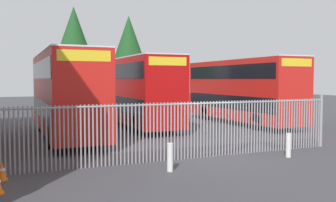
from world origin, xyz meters
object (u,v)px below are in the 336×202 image
object	(u,v)px
bollard_center_front	(288,145)
double_decker_bus_behind_fence_right	(135,89)
double_decker_bus_near_gate	(65,91)
traffic_cone_by_gate	(2,171)
bollard_near_left	(170,157)
double_decker_bus_behind_fence_left	(241,89)

from	to	relation	value
bollard_center_front	double_decker_bus_behind_fence_right	bearing A→B (deg)	101.72
double_decker_bus_near_gate	traffic_cone_by_gate	world-z (taller)	double_decker_bus_near_gate
bollard_near_left	traffic_cone_by_gate	world-z (taller)	bollard_near_left
double_decker_bus_behind_fence_right	bollard_near_left	size ratio (longest dim) A/B	11.38
double_decker_bus_near_gate	double_decker_bus_behind_fence_left	distance (m)	12.10
double_decker_bus_near_gate	double_decker_bus_behind_fence_right	xyz separation A→B (m)	(4.85, 2.91, 0.00)
double_decker_bus_behind_fence_right	traffic_cone_by_gate	bearing A→B (deg)	-125.54
double_decker_bus_behind_fence_left	traffic_cone_by_gate	bearing A→B (deg)	-147.58
double_decker_bus_behind_fence_right	bollard_center_front	xyz separation A→B (m)	(2.44, -11.74, -1.95)
double_decker_bus_near_gate	bollard_center_front	size ratio (longest dim) A/B	11.38
double_decker_bus_near_gate	bollard_near_left	distance (m)	9.54
double_decker_bus_behind_fence_left	double_decker_bus_behind_fence_right	distance (m)	7.32
bollard_near_left	traffic_cone_by_gate	xyz separation A→B (m)	(-5.13, 0.96, -0.19)
double_decker_bus_behind_fence_right	traffic_cone_by_gate	world-z (taller)	double_decker_bus_behind_fence_right
double_decker_bus_near_gate	bollard_center_front	xyz separation A→B (m)	(7.28, -8.83, -1.95)
bollard_near_left	bollard_center_front	distance (m)	5.21
double_decker_bus_behind_fence_right	double_decker_bus_behind_fence_left	bearing A→B (deg)	-11.71
bollard_near_left	bollard_center_front	xyz separation A→B (m)	(5.20, 0.27, 0.00)
bollard_near_left	bollard_center_front	world-z (taller)	same
double_decker_bus_near_gate	double_decker_bus_behind_fence_left	world-z (taller)	same
bollard_center_front	traffic_cone_by_gate	size ratio (longest dim) A/B	1.61
double_decker_bus_behind_fence_right	bollard_center_front	bearing A→B (deg)	-78.28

